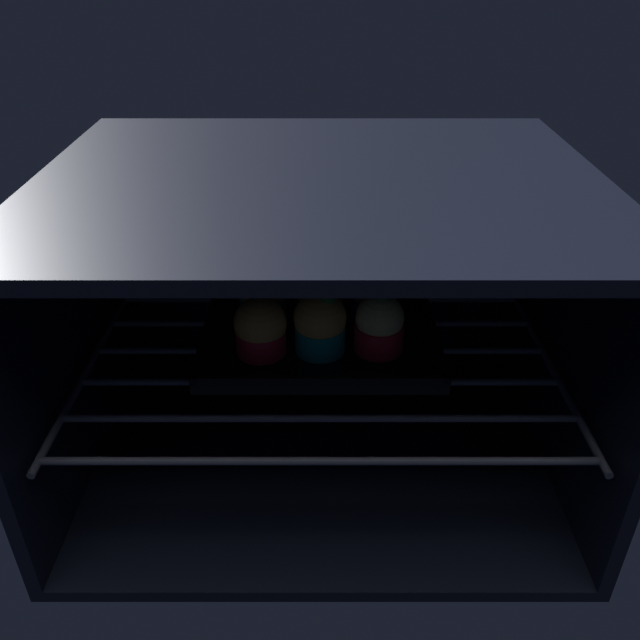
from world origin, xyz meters
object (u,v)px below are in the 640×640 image
at_px(baking_tray, 320,337).
at_px(muffin_row1_col0, 263,296).
at_px(muffin_row0_col0, 261,328).
at_px(muffin_row0_col2, 379,324).
at_px(muffin_row1_col2, 373,296).
at_px(muffin_row1_col1, 318,297).
at_px(muffin_row0_col1, 321,324).

height_order(baking_tray, muffin_row1_col0, muffin_row1_col0).
bearing_deg(muffin_row0_col0, baking_tray, 29.41).
xyz_separation_m(muffin_row0_col2, muffin_row1_col2, (-0.00, 0.07, -0.00)).
bearing_deg(muffin_row0_col2, muffin_row1_col1, 136.60).
height_order(baking_tray, muffin_row0_col1, muffin_row0_col1).
xyz_separation_m(baking_tray, muffin_row0_col0, (-0.07, -0.04, 0.04)).
relative_size(muffin_row0_col0, muffin_row1_col0, 0.92).
bearing_deg(muffin_row0_col0, muffin_row1_col0, 92.27).
distance_m(muffin_row0_col0, muffin_row0_col2, 0.14).
height_order(baking_tray, muffin_row1_col2, muffin_row1_col2).
height_order(muffin_row0_col2, muffin_row1_col1, muffin_row0_col2).
bearing_deg(muffin_row0_col2, muffin_row1_col2, 91.27).
height_order(muffin_row1_col0, muffin_row1_col1, muffin_row1_col0).
distance_m(muffin_row0_col1, muffin_row0_col2, 0.07).
relative_size(muffin_row0_col1, muffin_row1_col2, 1.18).
bearing_deg(muffin_row0_col0, muffin_row0_col2, 2.70).
distance_m(baking_tray, muffin_row0_col2, 0.08).
bearing_deg(muffin_row0_col2, baking_tray, 154.95).
bearing_deg(baking_tray, muffin_row1_col1, 94.33).
bearing_deg(baking_tray, muffin_row1_col0, 153.15).
bearing_deg(muffin_row0_col1, muffin_row1_col1, 93.05).
distance_m(muffin_row0_col0, muffin_row1_col0, 0.07).
bearing_deg(muffin_row1_col1, muffin_row0_col1, -86.95).
bearing_deg(muffin_row1_col2, muffin_row0_col0, -150.44).
relative_size(muffin_row1_col0, muffin_row1_col2, 1.12).
bearing_deg(muffin_row1_col2, muffin_row0_col2, -88.73).
height_order(muffin_row0_col2, muffin_row1_col2, muffin_row0_col2).
distance_m(muffin_row1_col0, muffin_row1_col2, 0.14).
xyz_separation_m(muffin_row0_col1, muffin_row1_col0, (-0.07, 0.07, -0.00)).
height_order(muffin_row1_col0, muffin_row1_col2, muffin_row1_col0).
xyz_separation_m(muffin_row0_col1, muffin_row1_col1, (-0.00, 0.07, -0.00)).
bearing_deg(muffin_row1_col1, muffin_row1_col2, 2.39).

